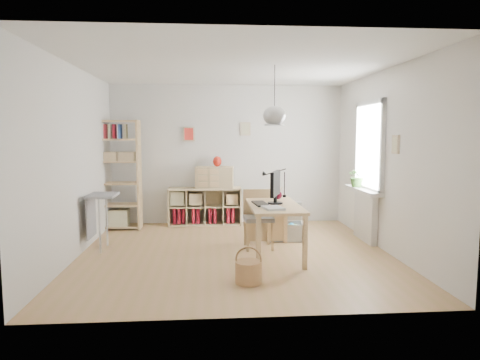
{
  "coord_description": "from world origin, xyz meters",
  "views": [
    {
      "loc": [
        -0.38,
        -6.14,
        1.73
      ],
      "look_at": [
        0.1,
        0.3,
        1.05
      ],
      "focal_mm": 32.0,
      "sensor_mm": 36.0,
      "label": 1
    }
  ],
  "objects": [
    {
      "name": "windowsill",
      "position": [
        2.14,
        0.6,
        0.83
      ],
      "size": [
        0.22,
        1.2,
        0.06
      ],
      "primitive_type": "cube",
      "color": "silver",
      "rests_on": "radiator"
    },
    {
      "name": "desk",
      "position": [
        0.55,
        -0.15,
        0.66
      ],
      "size": [
        0.7,
        1.5,
        0.75
      ],
      "color": "#D1B778",
      "rests_on": "ground"
    },
    {
      "name": "monitor",
      "position": [
        0.57,
        -0.14,
        1.01
      ],
      "size": [
        0.22,
        0.52,
        0.47
      ],
      "rotation": [
        0.0,
        0.0,
        -0.34
      ],
      "color": "black",
      "rests_on": "desk"
    },
    {
      "name": "paper_tray",
      "position": [
        0.47,
        -0.59,
        0.77
      ],
      "size": [
        0.3,
        0.35,
        0.03
      ],
      "primitive_type": "cube",
      "rotation": [
        0.0,
        0.0,
        0.21
      ],
      "color": "silver",
      "rests_on": "desk"
    },
    {
      "name": "tall_bookshelf",
      "position": [
        -2.04,
        1.8,
        1.09
      ],
      "size": [
        0.8,
        0.38,
        2.0
      ],
      "color": "#D1B778",
      "rests_on": "ground"
    },
    {
      "name": "keyboard",
      "position": [
        0.35,
        -0.19,
        0.76
      ],
      "size": [
        0.22,
        0.47,
        0.02
      ],
      "primitive_type": "cube",
      "rotation": [
        0.0,
        0.0,
        0.1
      ],
      "color": "black",
      "rests_on": "desk"
    },
    {
      "name": "radiator",
      "position": [
        2.19,
        0.6,
        0.4
      ],
      "size": [
        0.1,
        0.8,
        0.8
      ],
      "primitive_type": "cube",
      "color": "silver",
      "rests_on": "ground"
    },
    {
      "name": "yarn_ball",
      "position": [
        0.68,
        0.28,
        0.81
      ],
      "size": [
        0.13,
        0.13,
        0.13
      ],
      "primitive_type": "sphere",
      "color": "#4E0A19",
      "rests_on": "desk"
    },
    {
      "name": "window_unit",
      "position": [
        2.23,
        0.6,
        1.55
      ],
      "size": [
        0.07,
        1.16,
        1.46
      ],
      "color": "white",
      "rests_on": "ground"
    },
    {
      "name": "cube_shelf",
      "position": [
        -0.47,
        2.08,
        0.3
      ],
      "size": [
        1.4,
        0.38,
        0.72
      ],
      "color": "tan",
      "rests_on": "ground"
    },
    {
      "name": "storage_chest",
      "position": [
        0.91,
        0.8,
        0.19
      ],
      "size": [
        0.64,
        0.71,
        0.6
      ],
      "rotation": [
        0.0,
        0.0,
        -0.14
      ],
      "color": "silver",
      "rests_on": "ground"
    },
    {
      "name": "drawer_chest",
      "position": [
        -0.26,
        2.04,
        0.92
      ],
      "size": [
        0.75,
        0.41,
        0.41
      ],
      "primitive_type": "cube",
      "rotation": [
        0.0,
        0.0,
        -0.12
      ],
      "color": "tan",
      "rests_on": "cube_shelf"
    },
    {
      "name": "potted_plant",
      "position": [
        2.12,
        0.84,
        1.04
      ],
      "size": [
        0.37,
        0.34,
        0.36
      ],
      "primitive_type": "imported",
      "rotation": [
        0.0,
        0.0,
        0.2
      ],
      "color": "#315921",
      "rests_on": "windowsill"
    },
    {
      "name": "task_lamp",
      "position": [
        0.62,
        0.44,
        1.04
      ],
      "size": [
        0.4,
        0.15,
        0.43
      ],
      "color": "black",
      "rests_on": "desk"
    },
    {
      "name": "wicker_basket",
      "position": [
        0.08,
        -1.29,
        0.14
      ],
      "size": [
        0.32,
        0.31,
        0.44
      ],
      "rotation": [
        0.0,
        0.0,
        -0.19
      ],
      "color": "#B07D4F",
      "rests_on": "ground"
    },
    {
      "name": "ground",
      "position": [
        0.0,
        0.0,
        0.0
      ],
      "size": [
        4.5,
        4.5,
        0.0
      ],
      "primitive_type": "plane",
      "color": "tan",
      "rests_on": "ground"
    },
    {
      "name": "red_vase",
      "position": [
        -0.21,
        2.04,
        1.23
      ],
      "size": [
        0.17,
        0.17,
        0.2
      ],
      "primitive_type": "ellipsoid",
      "color": "#9B170C",
      "rests_on": "drawer_chest"
    },
    {
      "name": "chair",
      "position": [
        0.38,
        0.31,
        0.51
      ],
      "size": [
        0.44,
        0.44,
        0.89
      ],
      "rotation": [
        0.0,
        0.0,
        0.03
      ],
      "color": "gray",
      "rests_on": "ground"
    },
    {
      "name": "room_shell",
      "position": [
        0.55,
        -0.15,
        2.0
      ],
      "size": [
        4.5,
        4.5,
        4.5
      ],
      "color": "white",
      "rests_on": "ground"
    },
    {
      "name": "side_table",
      "position": [
        -2.04,
        0.35,
        0.67
      ],
      "size": [
        0.4,
        0.55,
        0.85
      ],
      "color": "gray",
      "rests_on": "ground"
    }
  ]
}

